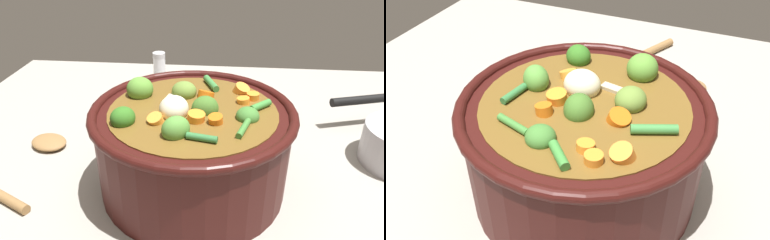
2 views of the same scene
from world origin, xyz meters
The scene contains 3 objects.
ground_plane centered at (0.00, 0.00, 0.00)m, with size 1.10×1.10×0.00m, color #9E998E.
cooking_pot centered at (0.00, 0.00, 0.07)m, with size 0.30×0.30×0.16m.
wooden_spoon centered at (-0.03, -0.31, 0.01)m, with size 0.23×0.23×0.02m.
Camera 2 is at (-0.15, 0.38, 0.42)m, focal length 39.80 mm.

